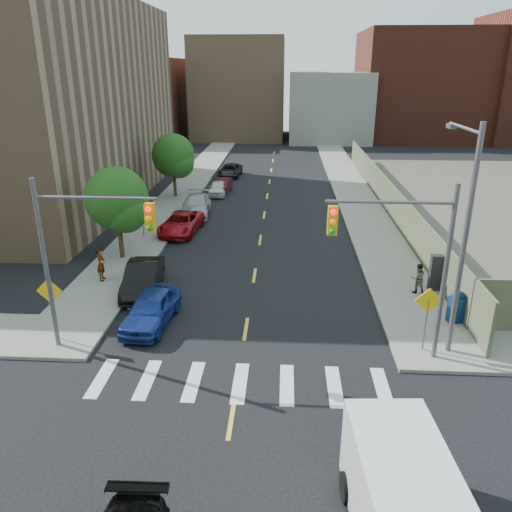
# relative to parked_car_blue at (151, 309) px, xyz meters

# --- Properties ---
(ground) EXTENTS (160.00, 160.00, 0.00)m
(ground) POSITION_rel_parked_car_blue_xyz_m (4.20, -8.21, -0.74)
(ground) COLOR black
(ground) RESTS_ON ground
(sidewalk_nw) EXTENTS (3.50, 73.00, 0.15)m
(sidewalk_nw) POSITION_rel_parked_car_blue_xyz_m (-3.55, 33.29, -0.66)
(sidewalk_nw) COLOR gray
(sidewalk_nw) RESTS_ON ground
(sidewalk_ne) EXTENTS (3.50, 73.00, 0.15)m
(sidewalk_ne) POSITION_rel_parked_car_blue_xyz_m (11.95, 33.29, -0.66)
(sidewalk_ne) COLOR gray
(sidewalk_ne) RESTS_ON ground
(fence_north) EXTENTS (0.12, 44.00, 2.50)m
(fence_north) POSITION_rel_parked_car_blue_xyz_m (13.80, 19.79, 0.51)
(fence_north) COLOR #5D6043
(fence_north) RESTS_ON ground
(bg_bldg_west) EXTENTS (14.00, 18.00, 12.00)m
(bg_bldg_west) POSITION_rel_parked_car_blue_xyz_m (-17.80, 61.79, 5.26)
(bg_bldg_west) COLOR #592319
(bg_bldg_west) RESTS_ON ground
(bg_bldg_midwest) EXTENTS (14.00, 16.00, 15.00)m
(bg_bldg_midwest) POSITION_rel_parked_car_blue_xyz_m (-1.80, 63.79, 6.76)
(bg_bldg_midwest) COLOR #8C6B4C
(bg_bldg_midwest) RESTS_ON ground
(bg_bldg_center) EXTENTS (12.00, 16.00, 10.00)m
(bg_bldg_center) POSITION_rel_parked_car_blue_xyz_m (12.20, 61.79, 4.26)
(bg_bldg_center) COLOR gray
(bg_bldg_center) RESTS_ON ground
(bg_bldg_east) EXTENTS (18.00, 18.00, 16.00)m
(bg_bldg_east) POSITION_rel_parked_car_blue_xyz_m (26.20, 63.79, 7.26)
(bg_bldg_east) COLOR #592319
(bg_bldg_east) RESTS_ON ground
(signal_nw) EXTENTS (4.59, 0.30, 7.00)m
(signal_nw) POSITION_rel_parked_car_blue_xyz_m (-1.78, -2.21, 3.79)
(signal_nw) COLOR #59595E
(signal_nw) RESTS_ON ground
(signal_ne) EXTENTS (4.59, 0.30, 7.00)m
(signal_ne) POSITION_rel_parked_car_blue_xyz_m (10.18, -2.21, 3.79)
(signal_ne) COLOR #59595E
(signal_ne) RESTS_ON ground
(streetlight_ne) EXTENTS (0.25, 3.70, 9.00)m
(streetlight_ne) POSITION_rel_parked_car_blue_xyz_m (12.40, -1.31, 4.48)
(streetlight_ne) COLOR #59595E
(streetlight_ne) RESTS_ON ground
(warn_sign_nw) EXTENTS (1.06, 0.06, 2.83)m
(warn_sign_nw) POSITION_rel_parked_car_blue_xyz_m (-3.60, -1.71, 1.26)
(warn_sign_nw) COLOR #59595E
(warn_sign_nw) RESTS_ON ground
(warn_sign_ne) EXTENTS (1.06, 0.06, 2.83)m
(warn_sign_ne) POSITION_rel_parked_car_blue_xyz_m (11.40, -1.71, 1.26)
(warn_sign_ne) COLOR #59595E
(warn_sign_ne) RESTS_ON ground
(warn_sign_midwest) EXTENTS (1.06, 0.06, 2.83)m
(warn_sign_midwest) POSITION_rel_parked_car_blue_xyz_m (-3.60, 11.79, 1.26)
(warn_sign_midwest) COLOR #59595E
(warn_sign_midwest) RESTS_ON ground
(tree_west_near) EXTENTS (3.66, 3.64, 5.52)m
(tree_west_near) POSITION_rel_parked_car_blue_xyz_m (-3.80, 7.83, 2.74)
(tree_west_near) COLOR #332114
(tree_west_near) RESTS_ON ground
(tree_west_far) EXTENTS (3.66, 3.64, 5.52)m
(tree_west_far) POSITION_rel_parked_car_blue_xyz_m (-3.80, 22.83, 2.74)
(tree_west_far) COLOR #332114
(tree_west_far) RESTS_ON ground
(parked_car_blue) EXTENTS (2.14, 4.48, 1.48)m
(parked_car_blue) POSITION_rel_parked_car_blue_xyz_m (0.00, 0.00, 0.00)
(parked_car_blue) COLOR navy
(parked_car_blue) RESTS_ON ground
(parked_car_black) EXTENTS (2.00, 4.68, 1.50)m
(parked_car_black) POSITION_rel_parked_car_blue_xyz_m (-1.30, 3.37, 0.01)
(parked_car_black) COLOR black
(parked_car_black) RESTS_ON ground
(parked_car_red) EXTENTS (2.70, 5.14, 1.38)m
(parked_car_red) POSITION_rel_parked_car_blue_xyz_m (-1.30, 12.99, -0.05)
(parked_car_red) COLOR #A9101A
(parked_car_red) RESTS_ON ground
(parked_car_silver) EXTENTS (2.41, 5.23, 1.48)m
(parked_car_silver) POSITION_rel_parked_car_blue_xyz_m (-1.06, 17.59, 0.00)
(parked_car_silver) COLOR #A4A5AB
(parked_car_silver) RESTS_ON ground
(parked_car_white) EXTENTS (1.56, 3.78, 1.28)m
(parked_car_white) POSITION_rel_parked_car_blue_xyz_m (-0.18, 24.02, -0.10)
(parked_car_white) COLOR silver
(parked_car_white) RESTS_ON ground
(parked_car_maroon) EXTENTS (1.69, 4.02, 1.29)m
(parked_car_maroon) POSITION_rel_parked_car_blue_xyz_m (0.00, 24.93, -0.09)
(parked_car_maroon) COLOR #3F0C12
(parked_car_maroon) RESTS_ON ground
(parked_car_grey) EXTENTS (2.35, 4.67, 1.27)m
(parked_car_grey) POSITION_rel_parked_car_blue_xyz_m (0.00, 32.13, -0.10)
(parked_car_grey) COLOR black
(parked_car_grey) RESTS_ON ground
(cargo_van) EXTENTS (2.56, 5.57, 2.49)m
(cargo_van) POSITION_rel_parked_car_blue_xyz_m (8.69, -10.72, 0.57)
(cargo_van) COLOR silver
(cargo_van) RESTS_ON ground
(mailbox) EXTENTS (0.70, 0.59, 1.51)m
(mailbox) POSITION_rel_parked_car_blue_xyz_m (13.40, 0.73, 0.14)
(mailbox) COLOR navy
(mailbox) RESTS_ON sidewalk_ne
(payphone) EXTENTS (0.57, 0.47, 1.85)m
(payphone) POSITION_rel_parked_car_blue_xyz_m (13.40, 4.18, 0.34)
(payphone) COLOR black
(payphone) RESTS_ON sidewalk_ne
(pedestrian_west) EXTENTS (0.51, 0.71, 1.82)m
(pedestrian_west) POSITION_rel_parked_car_blue_xyz_m (-3.77, 4.34, 0.32)
(pedestrian_west) COLOR gray
(pedestrian_west) RESTS_ON sidewalk_nw
(pedestrian_east) EXTENTS (0.79, 0.64, 1.53)m
(pedestrian_east) POSITION_rel_parked_car_blue_xyz_m (12.46, 3.77, 0.18)
(pedestrian_east) COLOR gray
(pedestrian_east) RESTS_ON sidewalk_ne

